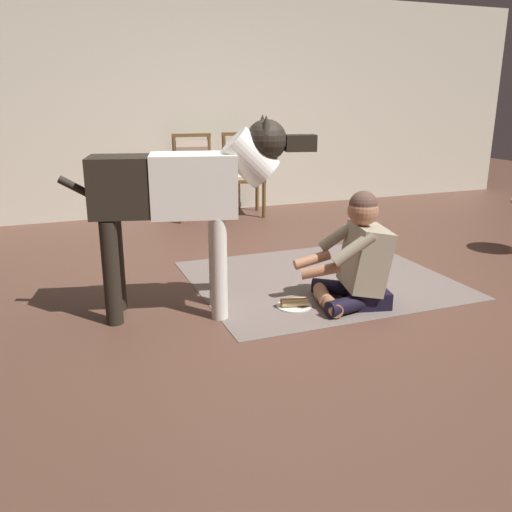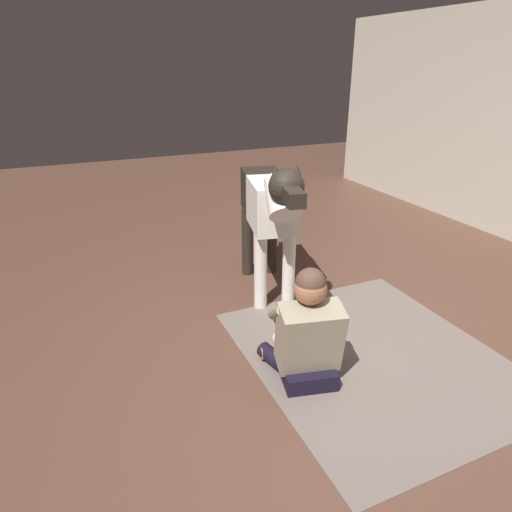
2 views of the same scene
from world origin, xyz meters
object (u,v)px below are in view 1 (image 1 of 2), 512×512
Objects in this scene: person_sitting_on_floor at (358,260)px; large_dog at (184,191)px; dining_chair_right_of_pair at (242,170)px; dining_chair_left_of_pair at (194,172)px; hot_dog_on_plate at (294,304)px.

large_dog is (-1.14, 0.27, 0.50)m from person_sitting_on_floor.
dining_chair_right_of_pair is 0.62× the size of large_dog.
dining_chair_left_of_pair is at bearing 95.91° from person_sitting_on_floor.
large_dog is (-0.81, -2.87, 0.29)m from dining_chair_left_of_pair.
person_sitting_on_floor is (-0.28, -3.15, -0.21)m from dining_chair_right_of_pair.
dining_chair_left_of_pair is 3.09m from hot_dog_on_plate.
dining_chair_left_of_pair reaches higher than person_sitting_on_floor.
large_dog reaches higher than dining_chair_right_of_pair.
person_sitting_on_floor is at bearing -13.52° from large_dog.
person_sitting_on_floor is at bearing -95.12° from dining_chair_right_of_pair.
dining_chair_left_of_pair is 1.22× the size of person_sitting_on_floor.
dining_chair_right_of_pair reaches higher than person_sitting_on_floor.
hot_dog_on_plate is (-0.10, -3.05, -0.52)m from dining_chair_left_of_pair.
hot_dog_on_plate is (0.71, -0.17, -0.81)m from large_dog.
dining_chair_right_of_pair is 1.22× the size of person_sitting_on_floor.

